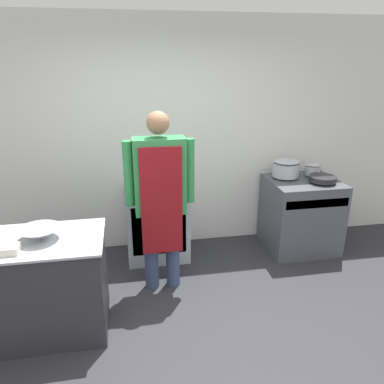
# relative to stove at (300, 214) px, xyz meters

# --- Properties ---
(ground_plane) EXTENTS (14.00, 14.00, 0.00)m
(ground_plane) POSITION_rel_stove_xyz_m (-1.52, -1.56, -0.44)
(ground_plane) COLOR #2D2D33
(wall_back) EXTENTS (8.00, 0.05, 2.70)m
(wall_back) POSITION_rel_stove_xyz_m (-1.52, 0.44, 0.91)
(wall_back) COLOR white
(wall_back) RESTS_ON ground_plane
(prep_counter) EXTENTS (1.18, 0.69, 0.86)m
(prep_counter) POSITION_rel_stove_xyz_m (-2.86, -1.02, -0.01)
(prep_counter) COLOR #2D2D33
(prep_counter) RESTS_ON ground_plane
(stove) EXTENTS (0.81, 0.73, 0.89)m
(stove) POSITION_rel_stove_xyz_m (0.00, 0.00, 0.00)
(stove) COLOR #4C4F56
(stove) RESTS_ON ground_plane
(fridge_unit) EXTENTS (0.70, 0.57, 0.82)m
(fridge_unit) POSITION_rel_stove_xyz_m (-1.74, 0.11, -0.03)
(fridge_unit) COLOR silver
(fridge_unit) RESTS_ON ground_plane
(person_cook) EXTENTS (0.66, 0.24, 1.79)m
(person_cook) POSITION_rel_stove_xyz_m (-1.75, -0.54, 0.59)
(person_cook) COLOR #38476B
(person_cook) RESTS_ON ground_plane
(mixing_bowl) EXTENTS (0.33, 0.33, 0.10)m
(mixing_bowl) POSITION_rel_stove_xyz_m (-2.76, -1.02, 0.48)
(mixing_bowl) COLOR #B2B5BC
(mixing_bowl) RESTS_ON prep_counter
(plastic_tub) EXTENTS (0.13, 0.13, 0.06)m
(plastic_tub) POSITION_rel_stove_xyz_m (-2.94, -1.21, 0.45)
(plastic_tub) COLOR silver
(plastic_tub) RESTS_ON prep_counter
(stock_pot) EXTENTS (0.31, 0.31, 0.21)m
(stock_pot) POSITION_rel_stove_xyz_m (-0.18, 0.13, 0.56)
(stock_pot) COLOR #B2B5BC
(stock_pot) RESTS_ON stove
(saute_pan) EXTENTS (0.31, 0.31, 0.06)m
(saute_pan) POSITION_rel_stove_xyz_m (0.16, -0.13, 0.49)
(saute_pan) COLOR #262628
(saute_pan) RESTS_ON stove
(sauce_pot) EXTENTS (0.18, 0.18, 0.14)m
(sauce_pot) POSITION_rel_stove_xyz_m (0.16, 0.13, 0.53)
(sauce_pot) COLOR #B2B5BC
(sauce_pot) RESTS_ON stove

